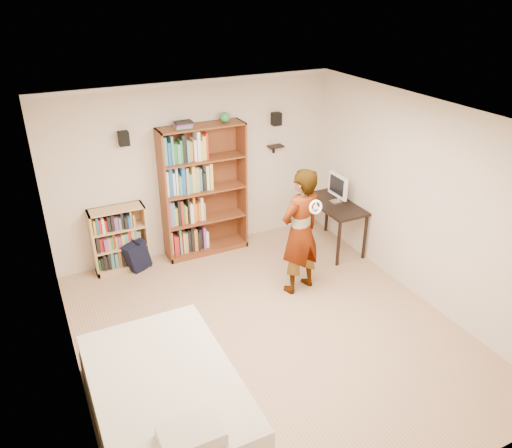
{
  "coord_description": "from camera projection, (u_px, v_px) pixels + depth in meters",
  "views": [
    {
      "loc": [
        -2.35,
        -4.43,
        4.02
      ],
      "look_at": [
        0.11,
        0.6,
        1.23
      ],
      "focal_mm": 35.0,
      "sensor_mm": 36.0,
      "label": 1
    }
  ],
  "objects": [
    {
      "name": "wall_shelf",
      "position": [
        276.0,
        146.0,
        8.06
      ],
      "size": [
        0.25,
        0.16,
        0.02
      ],
      "primitive_type": "cube",
      "color": "black",
      "rests_on": "room_shell"
    },
    {
      "name": "person",
      "position": [
        300.0,
        232.0,
        6.76
      ],
      "size": [
        0.75,
        0.58,
        1.81
      ],
      "primitive_type": "imported",
      "rotation": [
        0.0,
        0.0,
        3.39
      ],
      "color": "black",
      "rests_on": "ground"
    },
    {
      "name": "imac",
      "position": [
        337.0,
        189.0,
        7.86
      ],
      "size": [
        0.14,
        0.46,
        0.46
      ],
      "primitive_type": null,
      "rotation": [
        0.0,
        0.0,
        -0.11
      ],
      "color": "white",
      "rests_on": "computer_desk"
    },
    {
      "name": "tall_bookshelf",
      "position": [
        204.0,
        191.0,
        7.69
      ],
      "size": [
        1.31,
        0.38,
        2.08
      ],
      "primitive_type": null,
      "color": "brown",
      "rests_on": "ground"
    },
    {
      "name": "daybed",
      "position": [
        166.0,
        393.0,
        4.94
      ],
      "size": [
        1.38,
        2.12,
        0.63
      ],
      "primitive_type": null,
      "color": "beige",
      "rests_on": "ground"
    },
    {
      "name": "computer_desk",
      "position": [
        332.0,
        225.0,
        8.09
      ],
      "size": [
        0.58,
        1.15,
        0.79
      ],
      "primitive_type": null,
      "color": "black",
      "rests_on": "ground"
    },
    {
      "name": "room_shell",
      "position": [
        271.0,
        204.0,
        5.49
      ],
      "size": [
        4.52,
        5.02,
        2.71
      ],
      "color": "beige",
      "rests_on": "ground"
    },
    {
      "name": "wii_wheel",
      "position": [
        316.0,
        207.0,
        6.26
      ],
      "size": [
        0.19,
        0.07,
        0.19
      ],
      "primitive_type": "torus",
      "rotation": [
        1.36,
        0.0,
        0.0
      ],
      "color": "white",
      "rests_on": "person"
    },
    {
      "name": "navy_bag",
      "position": [
        137.0,
        255.0,
        7.51
      ],
      "size": [
        0.43,
        0.36,
        0.49
      ],
      "primitive_type": null,
      "rotation": [
        0.0,
        0.0,
        0.41
      ],
      "color": "black",
      "rests_on": "ground"
    },
    {
      "name": "ground",
      "position": [
        269.0,
        332.0,
        6.28
      ],
      "size": [
        4.5,
        5.0,
        0.01
      ],
      "primitive_type": "cube",
      "color": "tan",
      "rests_on": "ground"
    },
    {
      "name": "crown_molding",
      "position": [
        272.0,
        123.0,
        5.09
      ],
      "size": [
        4.5,
        5.0,
        0.06
      ],
      "color": "silver",
      "rests_on": "room_shell"
    },
    {
      "name": "low_bookshelf",
      "position": [
        120.0,
        239.0,
        7.43
      ],
      "size": [
        0.8,
        0.3,
        1.01
      ],
      "primitive_type": null,
      "color": "tan",
      "rests_on": "ground"
    },
    {
      "name": "speaker_left",
      "position": [
        124.0,
        139.0,
        6.9
      ],
      "size": [
        0.14,
        0.12,
        0.2
      ],
      "primitive_type": "cube",
      "color": "black",
      "rests_on": "room_shell"
    },
    {
      "name": "speaker_right",
      "position": [
        276.0,
        119.0,
        7.85
      ],
      "size": [
        0.14,
        0.12,
        0.2
      ],
      "primitive_type": "cube",
      "color": "black",
      "rests_on": "room_shell"
    }
  ]
}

